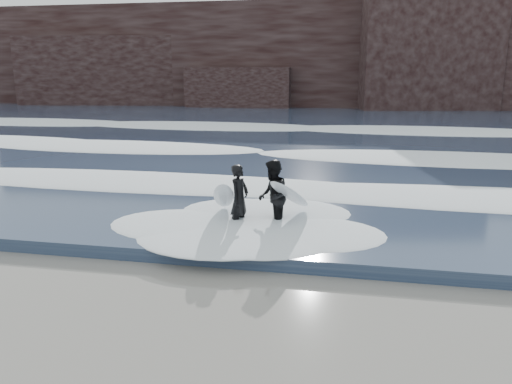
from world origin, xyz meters
TOP-DOWN VIEW (x-y plane):
  - ground at (0.00, 0.00)m, footprint 120.00×120.00m
  - sea at (0.00, 29.00)m, footprint 90.00×52.00m
  - headland at (0.00, 46.00)m, footprint 70.00×9.00m
  - foam_near at (0.00, 9.00)m, footprint 60.00×3.20m
  - foam_mid at (0.00, 16.00)m, footprint 60.00×4.00m
  - foam_far at (0.00, 25.00)m, footprint 60.00×4.80m
  - surfer_left at (0.26, 5.35)m, footprint 1.11×1.70m
  - surfer_right at (1.16, 5.51)m, footprint 1.37×1.96m

SIDE VIEW (x-z plane):
  - ground at x=0.00m, z-range 0.00..0.00m
  - sea at x=0.00m, z-range 0.00..0.30m
  - foam_near at x=0.00m, z-range 0.30..0.50m
  - foam_mid at x=0.00m, z-range 0.30..0.54m
  - foam_far at x=0.00m, z-range 0.30..0.60m
  - surfer_left at x=0.26m, z-range 0.01..1.67m
  - surfer_right at x=1.16m, z-range 0.01..1.78m
  - headland at x=0.00m, z-range 0.00..10.00m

